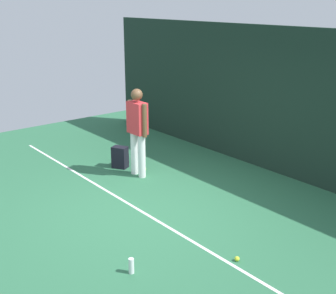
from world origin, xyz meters
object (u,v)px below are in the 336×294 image
tennis_player (137,127)px  tennis_ball_near_player (145,169)px  backpack (120,157)px  water_bottle (131,266)px  tennis_ball_by_fence (237,259)px

tennis_player → tennis_ball_near_player: bearing=116.1°
tennis_player → backpack: bearing=-178.7°
tennis_player → backpack: tennis_player is taller
tennis_ball_near_player → water_bottle: (2.75, -2.23, 0.07)m
tennis_ball_near_player → backpack: bearing=-150.7°
tennis_ball_near_player → water_bottle: water_bottle is taller
backpack → tennis_ball_by_fence: (3.87, -0.75, -0.18)m
tennis_player → water_bottle: tennis_player is taller
backpack → water_bottle: size_ratio=2.16×
tennis_player → backpack: size_ratio=3.86×
backpack → tennis_ball_near_player: backpack is taller
tennis_ball_by_fence → water_bottle: (-0.65, -1.22, 0.07)m
tennis_ball_near_player → water_bottle: bearing=-39.0°
tennis_player → water_bottle: 3.41m
backpack → tennis_ball_near_player: size_ratio=6.67×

